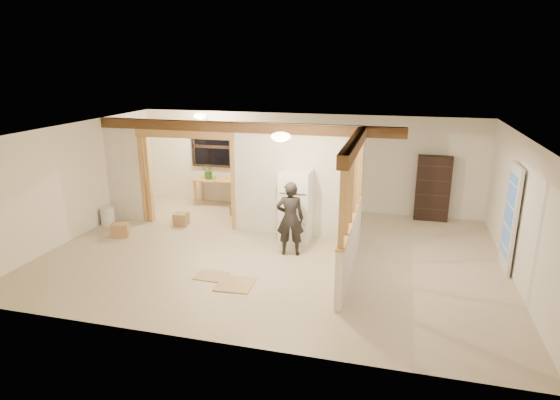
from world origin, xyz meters
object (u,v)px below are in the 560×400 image
(shop_vac, at_px, (138,204))
(work_table, at_px, (217,192))
(bookshelf, at_px, (433,188))
(refrigerator, at_px, (296,206))
(woman, at_px, (290,219))

(shop_vac, bearing_deg, work_table, 37.16)
(shop_vac, height_order, bookshelf, bookshelf)
(refrigerator, bearing_deg, bookshelf, 37.22)
(work_table, relative_size, bookshelf, 0.73)
(work_table, bearing_deg, bookshelf, -1.12)
(refrigerator, height_order, work_table, refrigerator)
(woman, distance_m, bookshelf, 4.13)
(refrigerator, height_order, bookshelf, bookshelf)
(woman, height_order, work_table, woman)
(shop_vac, distance_m, bookshelf, 7.40)
(refrigerator, distance_m, work_table, 3.41)
(shop_vac, bearing_deg, bookshelf, 10.89)
(work_table, bearing_deg, woman, -48.75)
(woman, height_order, shop_vac, woman)
(refrigerator, relative_size, bookshelf, 0.98)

